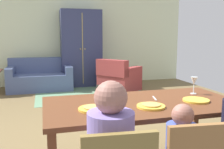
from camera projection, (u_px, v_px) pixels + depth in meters
name	position (u px, v px, depth m)	size (l,w,h in m)	color
ground_plane	(102.00, 117.00, 4.36)	(6.59, 6.49, 0.02)	brown
back_wall	(76.00, 38.00, 7.29)	(6.59, 0.10, 2.70)	beige
dining_table	(143.00, 109.00, 2.39)	(1.84, 0.95, 0.76)	#5C3019
plate_near_man	(93.00, 109.00, 2.13)	(0.25, 0.25, 0.02)	yellow
pizza_near_man	(93.00, 107.00, 2.13)	(0.17, 0.17, 0.01)	tan
plate_near_child	(151.00, 106.00, 2.21)	(0.25, 0.25, 0.02)	yellow
pizza_near_child	(151.00, 105.00, 2.20)	(0.17, 0.17, 0.01)	tan
plate_near_woman	(196.00, 100.00, 2.42)	(0.25, 0.25, 0.02)	gold
wine_glass	(194.00, 82.00, 2.71)	(0.07, 0.07, 0.19)	silver
fork	(117.00, 105.00, 2.26)	(0.02, 0.15, 0.01)	silver
knife	(155.00, 98.00, 2.52)	(0.01, 0.17, 0.01)	silver
area_rug	(91.00, 94.00, 6.09)	(2.60, 1.80, 0.01)	slate
couch	(40.00, 78.00, 6.55)	(1.60, 0.86, 0.82)	#4C5B87
armchair	(119.00, 78.00, 6.40)	(1.20, 1.20, 0.82)	maroon
armoire	(81.00, 48.00, 6.99)	(1.10, 0.59, 2.10)	navy
handbag	(104.00, 91.00, 5.85)	(0.32, 0.16, 0.26)	black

